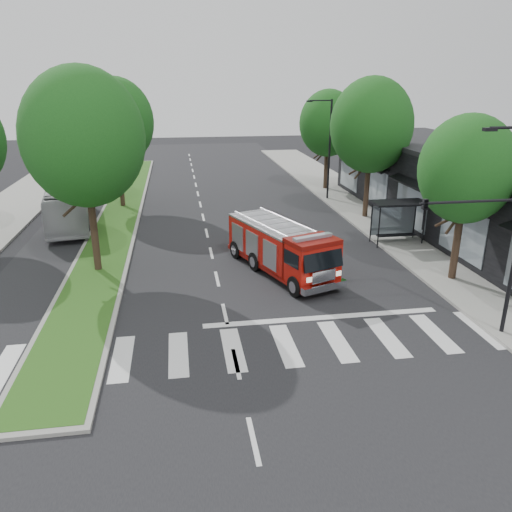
{
  "coord_description": "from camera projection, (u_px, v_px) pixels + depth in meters",
  "views": [
    {
      "loc": [
        -1.7,
        -19.15,
        9.42
      ],
      "look_at": [
        1.67,
        2.08,
        1.8
      ],
      "focal_mm": 35.0,
      "sensor_mm": 36.0,
      "label": 1
    }
  ],
  "objects": [
    {
      "name": "streetlight_right_far",
      "position": [
        328.0,
        145.0,
        39.88
      ],
      "size": [
        2.11,
        0.2,
        8.0
      ],
      "color": "black",
      "rests_on": "ground"
    },
    {
      "name": "storefront_row",
      "position": [
        471.0,
        193.0,
        32.21
      ],
      "size": [
        8.0,
        30.0,
        5.0
      ],
      "primitive_type": "cube",
      "color": "black",
      "rests_on": "ground"
    },
    {
      "name": "tree_right_far",
      "position": [
        328.0,
        123.0,
        43.32
      ],
      "size": [
        5.0,
        5.0,
        8.73
      ],
      "color": "black",
      "rests_on": "ground"
    },
    {
      "name": "city_bus",
      "position": [
        67.0,
        202.0,
        34.2
      ],
      "size": [
        4.19,
        10.92,
        2.97
      ],
      "primitive_type": "imported",
      "rotation": [
        0.0,
        0.0,
        0.16
      ],
      "color": "#ABACB0",
      "rests_on": "ground"
    },
    {
      "name": "fire_engine",
      "position": [
        281.0,
        248.0,
        25.46
      ],
      "size": [
        4.84,
        8.14,
        2.71
      ],
      "rotation": [
        0.0,
        0.0,
        0.35
      ],
      "color": "#650905",
      "rests_on": "ground"
    },
    {
      "name": "tree_median_near",
      "position": [
        84.0,
        138.0,
        23.65
      ],
      "size": [
        5.8,
        5.8,
        10.16
      ],
      "color": "black",
      "rests_on": "ground"
    },
    {
      "name": "tree_right_near",
      "position": [
        467.0,
        170.0,
        22.95
      ],
      "size": [
        4.4,
        4.4,
        8.05
      ],
      "color": "black",
      "rests_on": "ground"
    },
    {
      "name": "median",
      "position": [
        121.0,
        213.0,
        37.07
      ],
      "size": [
        3.0,
        50.0,
        0.15
      ],
      "color": "gray",
      "rests_on": "ground"
    },
    {
      "name": "streetlight_right_near",
      "position": [
        499.0,
        220.0,
        17.83
      ],
      "size": [
        4.08,
        0.22,
        8.0
      ],
      "color": "black",
      "rests_on": "ground"
    },
    {
      "name": "ground",
      "position": [
        225.0,
        314.0,
        21.23
      ],
      "size": [
        140.0,
        140.0,
        0.0
      ],
      "primitive_type": "plane",
      "color": "black",
      "rests_on": "ground"
    },
    {
      "name": "bus_shelter",
      "position": [
        397.0,
        210.0,
        29.79
      ],
      "size": [
        3.2,
        1.6,
        2.61
      ],
      "color": "black",
      "rests_on": "ground"
    },
    {
      "name": "tree_median_far",
      "position": [
        115.0,
        122.0,
        36.79
      ],
      "size": [
        5.6,
        5.6,
        9.72
      ],
      "color": "black",
      "rests_on": "ground"
    },
    {
      "name": "sidewalk_right",
      "position": [
        401.0,
        232.0,
        32.36
      ],
      "size": [
        5.0,
        80.0,
        0.15
      ],
      "primitive_type": "cube",
      "color": "gray",
      "rests_on": "ground"
    },
    {
      "name": "tree_right_mid",
      "position": [
        371.0,
        125.0,
        33.79
      ],
      "size": [
        5.6,
        5.6,
        9.72
      ],
      "color": "black",
      "rests_on": "ground"
    }
  ]
}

